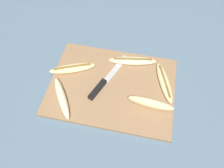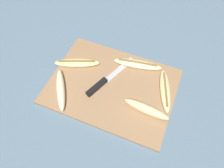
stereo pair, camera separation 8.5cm
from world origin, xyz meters
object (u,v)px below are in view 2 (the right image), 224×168
at_px(banana_ripe_center, 146,109).
at_px(banana_soft_right, 138,64).
at_px(knife, 102,83).
at_px(banana_mellow_near, 165,90).
at_px(banana_bright_far, 61,89).
at_px(banana_golden_short, 77,63).

distance_m(banana_ripe_center, banana_soft_right, 0.21).
bearing_deg(banana_soft_right, knife, -125.59).
bearing_deg(banana_ripe_center, knife, 165.81).
height_order(knife, banana_ripe_center, banana_ripe_center).
height_order(banana_mellow_near, banana_bright_far, banana_bright_far).
distance_m(banana_ripe_center, banana_bright_far, 0.33).
bearing_deg(banana_soft_right, banana_mellow_near, -29.84).
xyz_separation_m(banana_mellow_near, banana_bright_far, (-0.37, -0.15, 0.01)).
height_order(knife, banana_soft_right, banana_soft_right).
distance_m(banana_soft_right, banana_golden_short, 0.25).
distance_m(banana_mellow_near, banana_soft_right, 0.16).
bearing_deg(banana_mellow_near, knife, -166.02).
bearing_deg(banana_mellow_near, banana_ripe_center, -111.21).
relative_size(banana_ripe_center, banana_soft_right, 0.85).
relative_size(banana_ripe_center, banana_golden_short, 0.92).
relative_size(banana_soft_right, banana_golden_short, 1.07).
bearing_deg(banana_bright_far, banana_soft_right, 45.17).
xyz_separation_m(banana_soft_right, banana_golden_short, (-0.24, -0.09, -0.00)).
bearing_deg(banana_mellow_near, banana_bright_far, -157.60).
distance_m(banana_ripe_center, banana_golden_short, 0.35).
distance_m(knife, banana_ripe_center, 0.20).
xyz_separation_m(knife, banana_mellow_near, (0.24, 0.06, 0.00)).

